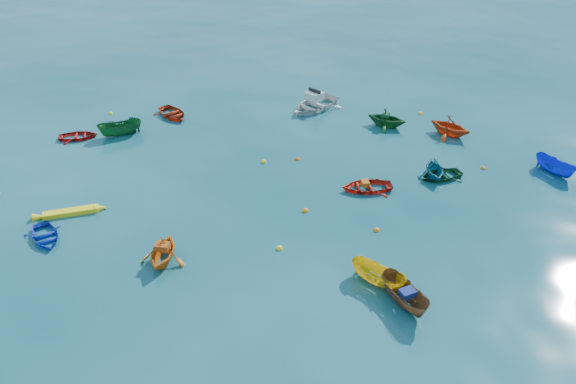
{
  "coord_description": "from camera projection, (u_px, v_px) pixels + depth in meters",
  "views": [
    {
      "loc": [
        -1.78,
        -22.49,
        17.78
      ],
      "look_at": [
        0.0,
        5.0,
        0.4
      ],
      "focal_mm": 35.0,
      "sensor_mm": 36.0,
      "label": 1
    }
  ],
  "objects": [
    {
      "name": "buoy_ye_e",
      "position": [
        420.0,
        114.0,
        42.77
      ],
      "size": [
        0.36,
        0.36,
        0.36
      ],
      "primitive_type": "sphere",
      "color": "yellow",
      "rests_on": "ground"
    },
    {
      "name": "dinghy_orange_far",
      "position": [
        449.0,
        135.0,
        39.75
      ],
      "size": [
        3.89,
        3.89,
        1.56
      ],
      "primitive_type": "imported",
      "rotation": [
        0.0,
        0.0,
        0.79
      ],
      "color": "#C43D12",
      "rests_on": "ground"
    },
    {
      "name": "buoy_ye_c",
      "position": [
        264.0,
        162.0,
        36.39
      ],
      "size": [
        0.36,
        0.36,
        0.36
      ],
      "primitive_type": "sphere",
      "color": "yellow",
      "rests_on": "ground"
    },
    {
      "name": "tarp_blue_a",
      "position": [
        407.0,
        293.0,
        24.8
      ],
      "size": [
        0.82,
        0.73,
        0.33
      ],
      "primitive_type": "cube",
      "rotation": [
        0.0,
        0.0,
        0.38
      ],
      "color": "navy",
      "rests_on": "sampan_brown_mid"
    },
    {
      "name": "sampan_yellow_mid",
      "position": [
        378.0,
        284.0,
        26.46
      ],
      "size": [
        2.86,
        2.8,
        1.12
      ],
      "primitive_type": "imported",
      "rotation": [
        0.0,
        0.0,
        0.81
      ],
      "color": "yellow",
      "rests_on": "ground"
    },
    {
      "name": "buoy_or_b",
      "position": [
        376.0,
        231.0,
        30.04
      ],
      "size": [
        0.33,
        0.33,
        0.33
      ],
      "primitive_type": "sphere",
      "color": "orange",
      "rests_on": "ground"
    },
    {
      "name": "sampan_brown_mid",
      "position": [
        404.0,
        304.0,
        25.32
      ],
      "size": [
        2.21,
        3.27,
        1.18
      ],
      "primitive_type": "imported",
      "rotation": [
        0.0,
        0.0,
        0.38
      ],
      "color": "brown",
      "rests_on": "ground"
    },
    {
      "name": "motorboat_white",
      "position": [
        314.0,
        109.0,
        43.63
      ],
      "size": [
        5.36,
        5.28,
        1.51
      ],
      "primitive_type": "imported",
      "rotation": [
        0.0,
        0.0,
        -0.83
      ],
      "color": "silver",
      "rests_on": "ground"
    },
    {
      "name": "sampan_green_far",
      "position": [
        121.0,
        135.0,
        39.72
      ],
      "size": [
        3.28,
        2.2,
        1.19
      ],
      "primitive_type": "imported",
      "rotation": [
        0.0,
        0.0,
        -1.2
      ],
      "color": "#135224",
      "rests_on": "ground"
    },
    {
      "name": "dinghy_orange_w",
      "position": [
        164.0,
        261.0,
        27.88
      ],
      "size": [
        2.75,
        3.05,
        1.4
      ],
      "primitive_type": "imported",
      "rotation": [
        0.0,
        0.0,
        -0.19
      ],
      "color": "orange",
      "rests_on": "ground"
    },
    {
      "name": "ground",
      "position": [
        294.0,
        251.0,
        28.56
      ],
      "size": [
        160.0,
        160.0,
        0.0
      ],
      "primitive_type": "plane",
      "color": "#0A3D48",
      "rests_on": "ground"
    },
    {
      "name": "tarp_orange_a",
      "position": [
        162.0,
        247.0,
        27.46
      ],
      "size": [
        0.77,
        0.63,
        0.33
      ],
      "primitive_type": "cube",
      "rotation": [
        0.0,
        0.0,
        -0.19
      ],
      "color": "#AF4511",
      "rests_on": "dinghy_orange_w"
    },
    {
      "name": "buoy_or_c",
      "position": [
        305.0,
        211.0,
        31.61
      ],
      "size": [
        0.35,
        0.35,
        0.35
      ],
      "primitive_type": "sphere",
      "color": "orange",
      "rests_on": "ground"
    },
    {
      "name": "sampan_blue_far",
      "position": [
        553.0,
        173.0,
        35.24
      ],
      "size": [
        2.24,
        2.97,
        1.08
      ],
      "primitive_type": "imported",
      "rotation": [
        0.0,
        0.0,
        0.48
      ],
      "color": "#102BCC",
      "rests_on": "ground"
    },
    {
      "name": "dinghy_red_far",
      "position": [
        173.0,
        116.0,
        42.41
      ],
      "size": [
        3.63,
        3.87,
        0.65
      ],
      "primitive_type": "imported",
      "rotation": [
        0.0,
        0.0,
        0.6
      ],
      "color": "#A4270D",
      "rests_on": "ground"
    },
    {
      "name": "buoy_ye_a",
      "position": [
        279.0,
        249.0,
        28.71
      ],
      "size": [
        0.35,
        0.35,
        0.35
      ],
      "primitive_type": "sphere",
      "color": "yellow",
      "rests_on": "ground"
    },
    {
      "name": "dinghy_red_ne",
      "position": [
        366.0,
        189.0,
        33.57
      ],
      "size": [
        3.11,
        2.29,
        0.63
      ],
      "primitive_type": "imported",
      "rotation": [
        0.0,
        0.0,
        -1.53
      ],
      "color": "red",
      "rests_on": "ground"
    },
    {
      "name": "buoy_or_e",
      "position": [
        297.0,
        160.0,
        36.68
      ],
      "size": [
        0.33,
        0.33,
        0.33
      ],
      "primitive_type": "sphere",
      "color": "#FF660D",
      "rests_on": "ground"
    },
    {
      "name": "dinghy_blue_sw",
      "position": [
        46.0,
        239.0,
        29.41
      ],
      "size": [
        2.93,
        3.24,
        0.55
      ],
      "primitive_type": "imported",
      "rotation": [
        0.0,
        0.0,
        0.49
      ],
      "color": "#0E2DB9",
      "rests_on": "ground"
    },
    {
      "name": "dinghy_green_n",
      "position": [
        386.0,
        126.0,
        40.95
      ],
      "size": [
        3.64,
        3.49,
        1.48
      ],
      "primitive_type": "imported",
      "rotation": [
        0.0,
        0.0,
        1.07
      ],
      "color": "#135421",
      "rests_on": "ground"
    },
    {
      "name": "kayak_yellow",
      "position": [
        71.0,
        214.0,
        31.37
      ],
      "size": [
        3.71,
        1.31,
        0.37
      ],
      "primitive_type": null,
      "rotation": [
        0.0,
        0.0,
        1.79
      ],
      "color": "yellow",
      "rests_on": "ground"
    },
    {
      "name": "dinghy_red_nw",
      "position": [
        79.0,
        138.0,
        39.3
      ],
      "size": [
        2.82,
        2.17,
        0.54
      ],
      "primitive_type": "imported",
      "rotation": [
        0.0,
        0.0,
        1.68
      ],
      "color": "#A1100D",
      "rests_on": "ground"
    },
    {
      "name": "buoy_or_d",
      "position": [
        483.0,
        169.0,
        35.68
      ],
      "size": [
        0.3,
        0.3,
        0.3
      ],
      "primitive_type": "sphere",
      "color": "orange",
      "rests_on": "ground"
    },
    {
      "name": "dinghy_green_e",
      "position": [
        440.0,
        178.0,
        34.72
      ],
      "size": [
        3.19,
        2.64,
        0.57
      ],
      "primitive_type": "imported",
      "rotation": [
        0.0,
        0.0,
        -1.3
      ],
      "color": "#114920",
      "rests_on": "ground"
    },
    {
      "name": "buoy_ye_d",
      "position": [
        111.0,
        114.0,
        42.77
      ],
      "size": [
        0.34,
        0.34,
        0.34
      ],
      "primitive_type": "sphere",
      "color": "yellow",
      "rests_on": "ground"
    },
    {
      "name": "tarp_green_b",
      "position": [
        386.0,
        115.0,
        40.51
      ],
      "size": [
        0.68,
        0.73,
        0.29
      ],
      "primitive_type": "cube",
      "rotation": [
        0.0,
        0.0,
        1.07
      ],
      "color": "#124927",
      "rests_on": "dinghy_green_n"
    },
    {
      "name": "tarp_orange_b",
      "position": [
        365.0,
        183.0,
        33.32
      ],
      "size": [
        0.45,
        0.58,
        0.27
      ],
      "primitive_type": "cube",
      "rotation": [
        0.0,
        0.0,
        -1.53
      ],
      "color": "#B45612",
      "rests_on": "dinghy_red_ne"
    },
    {
      "name": "dinghy_cyan_se",
      "position": [
        433.0,
        177.0,
        34.83
      ],
      "size": [
        2.29,
        2.6,
        1.3
      ],
      "primitive_type": "imported",
      "rotation": [
        0.0,
        0.0,
        -0.06
      ],
      "color": "#166989",
      "rests_on": "ground"
    }
  ]
}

